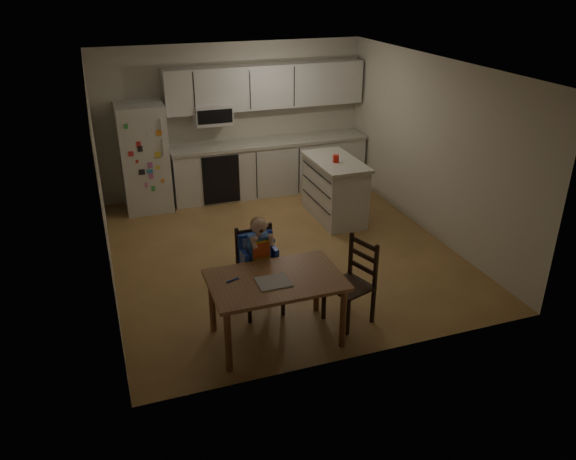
# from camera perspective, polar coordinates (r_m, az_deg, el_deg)

# --- Properties ---
(room) EXTENTS (4.52, 5.01, 2.51)m
(room) POSITION_cam_1_polar(r_m,az_deg,el_deg) (7.77, -1.88, 7.76)
(room) COLOR olive
(room) RESTS_ON ground
(refrigerator) EXTENTS (0.72, 0.70, 1.70)m
(refrigerator) POSITION_cam_1_polar(r_m,az_deg,el_deg) (9.19, -14.40, 7.13)
(refrigerator) COLOR silver
(refrigerator) RESTS_ON ground
(kitchen_run) EXTENTS (3.37, 0.62, 2.15)m
(kitchen_run) POSITION_cam_1_polar(r_m,az_deg,el_deg) (9.63, -2.17, 8.88)
(kitchen_run) COLOR silver
(kitchen_run) RESTS_ON ground
(kitchen_island) EXTENTS (0.67, 1.27, 0.94)m
(kitchen_island) POSITION_cam_1_polar(r_m,az_deg,el_deg) (8.69, 4.75, 4.19)
(kitchen_island) COLOR silver
(kitchen_island) RESTS_ON ground
(red_cup) EXTENTS (0.09, 0.09, 0.11)m
(red_cup) POSITION_cam_1_polar(r_m,az_deg,el_deg) (8.42, 4.89, 7.24)
(red_cup) COLOR red
(red_cup) RESTS_ON kitchen_island
(dining_table) EXTENTS (1.35, 0.87, 0.72)m
(dining_table) POSITION_cam_1_polar(r_m,az_deg,el_deg) (5.72, -1.24, -5.79)
(dining_table) COLOR brown
(dining_table) RESTS_ON ground
(napkin) EXTENTS (0.33, 0.28, 0.01)m
(napkin) POSITION_cam_1_polar(r_m,az_deg,el_deg) (5.60, -1.50, -5.30)
(napkin) COLOR #B1B1B6
(napkin) RESTS_ON dining_table
(toddler_spoon) EXTENTS (0.12, 0.06, 0.02)m
(toddler_spoon) POSITION_cam_1_polar(r_m,az_deg,el_deg) (5.65, -5.76, -5.11)
(toddler_spoon) COLOR #223EB6
(toddler_spoon) RESTS_ON dining_table
(chair_booster) EXTENTS (0.45, 0.45, 1.15)m
(chair_booster) POSITION_cam_1_polar(r_m,az_deg,el_deg) (6.20, -3.04, -2.46)
(chair_booster) COLOR black
(chair_booster) RESTS_ON ground
(chair_side) EXTENTS (0.53, 0.53, 0.95)m
(chair_side) POSITION_cam_1_polar(r_m,az_deg,el_deg) (6.14, 6.92, -4.62)
(chair_side) COLOR black
(chair_side) RESTS_ON ground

